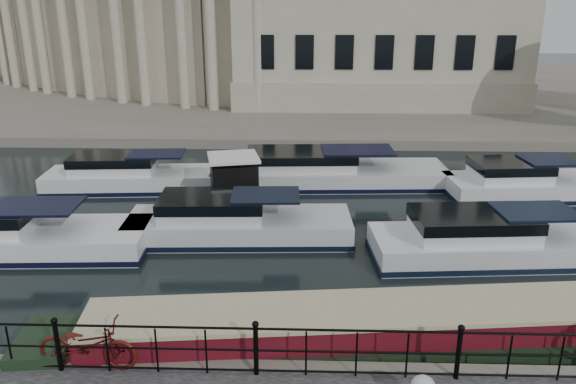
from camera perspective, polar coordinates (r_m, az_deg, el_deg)
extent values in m
plane|color=black|center=(14.10, -2.37, -14.28)|extent=(160.00, 160.00, 0.00)
cube|color=#6B665B|center=(51.33, 0.82, 10.47)|extent=(120.00, 42.00, 0.55)
cylinder|color=black|center=(12.60, -22.33, -14.33)|extent=(0.10, 0.10, 1.10)
sphere|color=black|center=(12.30, -22.68, -11.97)|extent=(0.14, 0.14, 0.14)
cylinder|color=black|center=(11.62, -3.28, -15.78)|extent=(0.10, 0.10, 1.10)
sphere|color=black|center=(11.29, -3.34, -13.27)|extent=(0.14, 0.14, 0.14)
cylinder|color=black|center=(11.98, 16.91, -15.51)|extent=(0.10, 0.10, 1.10)
sphere|color=black|center=(11.66, 17.20, -13.06)|extent=(0.14, 0.14, 0.14)
cylinder|color=black|center=(11.35, -3.33, -13.70)|extent=(24.00, 0.05, 0.05)
cylinder|color=black|center=(11.62, -3.28, -15.78)|extent=(24.00, 0.04, 0.04)
cylinder|color=black|center=(11.90, -3.23, -17.64)|extent=(24.00, 0.04, 0.04)
cube|color=#ADA38C|center=(45.06, 8.77, 18.40)|extent=(20.00, 14.00, 14.00)
cube|color=#9E937F|center=(45.48, 8.39, 10.83)|extent=(20.30, 14.30, 2.00)
cube|color=#ADA38C|center=(41.06, -4.28, 16.44)|extent=(5.73, 4.06, 11.00)
cylinder|color=#ADA38C|center=(38.14, -3.10, 15.39)|extent=(0.70, 0.70, 9.80)
cylinder|color=#ADA38C|center=(39.25, -7.84, 15.34)|extent=(0.70, 0.70, 9.80)
cube|color=#ADA38C|center=(43.25, -10.89, 16.29)|extent=(5.90, 4.56, 11.00)
cylinder|color=#ADA38C|center=(40.23, -10.76, 15.28)|extent=(0.70, 0.70, 9.80)
cylinder|color=#ADA38C|center=(42.05, -14.71, 15.14)|extent=(0.70, 0.70, 9.80)
cube|color=#ADA38C|center=(46.41, -16.31, 16.04)|extent=(5.99, 4.99, 11.00)
cylinder|color=#ADA38C|center=(43.46, -17.04, 15.04)|extent=(0.70, 0.70, 9.80)
cylinder|color=#ADA38C|center=(45.82, -20.06, 14.89)|extent=(0.70, 0.70, 9.80)
cube|color=#ADA38C|center=(50.32, -20.45, 15.79)|extent=(5.99, 5.36, 11.00)
cylinder|color=#ADA38C|center=(47.54, -21.78, 14.80)|extent=(0.70, 0.70, 9.80)
cylinder|color=#ADA38C|center=(50.29, -23.94, 14.69)|extent=(0.70, 0.70, 9.80)
cube|color=#ADA38C|center=(54.77, -23.41, 15.60)|extent=(5.91, 5.64, 11.00)
cylinder|color=#ADA38C|center=(52.22, -25.12, 14.63)|extent=(0.70, 0.70, 9.80)
cylinder|color=#ADA38C|center=(55.24, -26.55, 14.57)|extent=(0.70, 0.70, 9.80)
cube|color=#ADA38C|center=(59.57, -25.35, 15.49)|extent=(5.74, 5.85, 11.00)
cube|color=#ADA38C|center=(64.60, -26.46, 15.46)|extent=(5.49, 5.97, 11.00)
cube|color=#ADA38C|center=(69.73, -26.89, 15.51)|extent=(5.16, 6.00, 11.00)
cube|color=#ADA38C|center=(74.88, -26.77, 15.62)|extent=(4.76, 5.95, 11.00)
imported|color=#4D120D|center=(12.47, -19.68, -14.39)|extent=(2.10, 0.85, 1.08)
cube|color=black|center=(13.46, 6.32, -15.65)|extent=(15.01, 3.51, 0.89)
cube|color=#580C17|center=(13.11, 6.42, -13.31)|extent=(12.02, 2.91, 0.69)
cube|color=#BFB68A|center=(12.90, 6.49, -11.80)|extent=(12.03, 2.97, 0.10)
cube|color=#6B665B|center=(22.16, -5.42, -1.47)|extent=(2.98, 2.66, 0.21)
cube|color=black|center=(21.82, -5.51, 1.12)|extent=(2.05, 2.05, 1.54)
cube|color=white|center=(21.55, -5.59, 3.52)|extent=(2.25, 2.25, 0.10)
cube|color=white|center=(20.36, -26.61, -4.91)|extent=(9.14, 3.06, 1.20)
cube|color=black|center=(20.39, -26.58, -5.12)|extent=(9.23, 3.09, 0.18)
cube|color=black|center=(19.45, -24.31, -1.35)|extent=(2.80, 1.95, 0.08)
cube|color=silver|center=(19.30, -4.94, -4.13)|extent=(7.66, 2.78, 1.20)
cube|color=black|center=(19.33, -4.93, -4.35)|extent=(7.73, 2.81, 0.18)
cube|color=silver|center=(19.07, -7.73, -1.77)|extent=(3.49, 2.15, 0.90)
cube|color=black|center=(18.77, -2.29, -0.33)|extent=(2.34, 1.81, 0.08)
cube|color=white|center=(19.01, 20.71, -5.71)|extent=(8.20, 3.12, 1.20)
cube|color=black|center=(19.04, 20.69, -5.93)|extent=(8.28, 3.16, 0.18)
cube|color=white|center=(18.33, 18.24, -3.44)|extent=(3.76, 2.33, 0.90)
cube|color=black|center=(18.93, 23.86, -1.81)|extent=(2.54, 1.93, 0.08)
cube|color=white|center=(25.09, -15.06, 0.75)|extent=(7.79, 2.84, 1.20)
cube|color=black|center=(25.11, -15.04, 0.58)|extent=(7.87, 2.86, 0.18)
cube|color=white|center=(25.07, -17.26, 2.56)|extent=(3.57, 2.12, 0.90)
cube|color=black|center=(24.53, -13.23, 3.78)|extent=(2.40, 1.76, 0.08)
cube|color=silver|center=(24.94, 4.16, 1.26)|extent=(10.42, 3.42, 1.20)
cube|color=black|center=(24.96, 4.16, 1.08)|extent=(10.52, 3.46, 0.18)
cube|color=silver|center=(24.62, 1.34, 3.13)|extent=(4.75, 2.61, 0.90)
cube|color=black|center=(24.71, 7.09, 4.25)|extent=(3.19, 2.18, 0.08)
cube|color=white|center=(25.28, 22.92, 0.02)|extent=(6.59, 3.12, 1.20)
cube|color=black|center=(25.30, 22.89, -0.16)|extent=(6.66, 3.15, 0.18)
cube|color=white|center=(24.71, 21.57, 1.85)|extent=(3.05, 2.34, 0.90)
cube|color=black|center=(25.26, 24.86, 2.95)|extent=(2.07, 1.95, 0.08)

